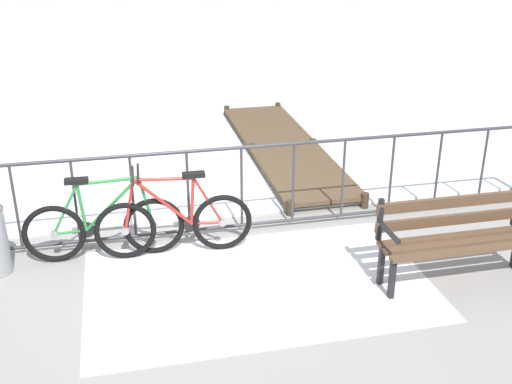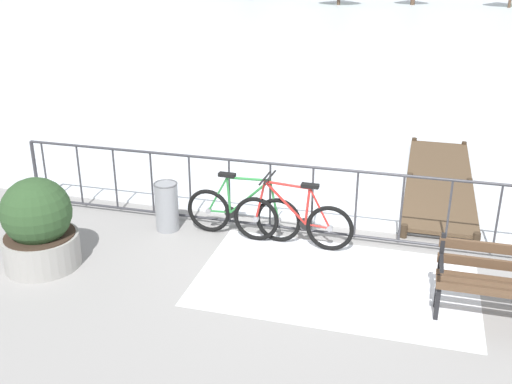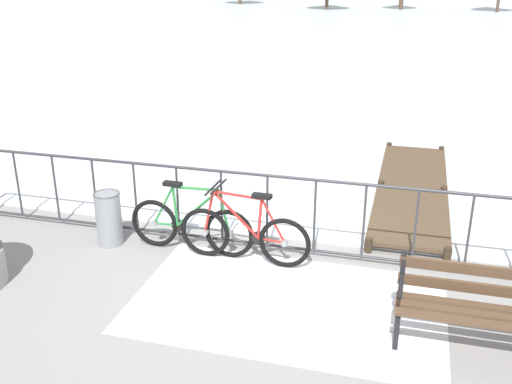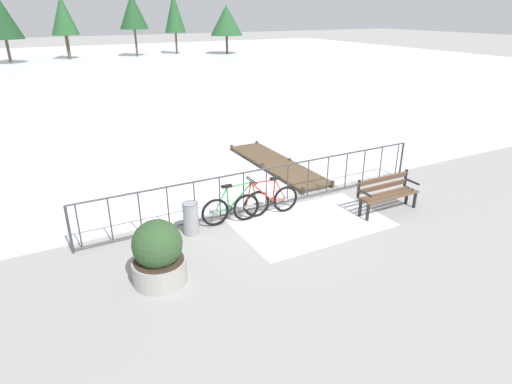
{
  "view_description": "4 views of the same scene",
  "coord_description": "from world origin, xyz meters",
  "px_view_note": "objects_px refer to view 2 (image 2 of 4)",
  "views": [
    {
      "loc": [
        -0.69,
        -6.48,
        3.38
      ],
      "look_at": [
        0.74,
        -0.22,
        0.59
      ],
      "focal_mm": 43.84,
      "sensor_mm": 36.0,
      "label": 1
    },
    {
      "loc": [
        1.34,
        -7.8,
        3.88
      ],
      "look_at": [
        -0.78,
        -0.18,
        0.67
      ],
      "focal_mm": 42.39,
      "sensor_mm": 36.0,
      "label": 2
    },
    {
      "loc": [
        1.7,
        -6.79,
        3.61
      ],
      "look_at": [
        -0.12,
        -0.1,
        0.85
      ],
      "focal_mm": 41.67,
      "sensor_mm": 36.0,
      "label": 3
    },
    {
      "loc": [
        -4.85,
        -8.46,
        4.57
      ],
      "look_at": [
        -0.72,
        -0.81,
        0.89
      ],
      "focal_mm": 30.39,
      "sensor_mm": 36.0,
      "label": 4
    }
  ],
  "objects_px": {
    "trash_bin": "(167,206)",
    "bicycle_second": "(293,221)",
    "planter_with_shrub": "(38,226)",
    "bicycle_near_railing": "(243,213)",
    "park_bench": "(512,278)"
  },
  "relations": [
    {
      "from": "trash_bin",
      "to": "bicycle_second",
      "type": "bearing_deg",
      "value": -0.36
    },
    {
      "from": "bicycle_near_railing",
      "to": "trash_bin",
      "type": "bearing_deg",
      "value": -176.41
    },
    {
      "from": "park_bench",
      "to": "trash_bin",
      "type": "xyz_separation_m",
      "value": [
        -4.59,
        1.13,
        -0.14
      ]
    },
    {
      "from": "park_bench",
      "to": "trash_bin",
      "type": "relative_size",
      "value": 2.19
    },
    {
      "from": "trash_bin",
      "to": "bicycle_near_railing",
      "type": "bearing_deg",
      "value": 3.59
    },
    {
      "from": "bicycle_near_railing",
      "to": "trash_bin",
      "type": "relative_size",
      "value": 2.34
    },
    {
      "from": "planter_with_shrub",
      "to": "trash_bin",
      "type": "distance_m",
      "value": 1.85
    },
    {
      "from": "bicycle_near_railing",
      "to": "planter_with_shrub",
      "type": "xyz_separation_m",
      "value": [
        -2.28,
        -1.52,
        0.19
      ]
    },
    {
      "from": "bicycle_near_railing",
      "to": "trash_bin",
      "type": "distance_m",
      "value": 1.14
    },
    {
      "from": "bicycle_second",
      "to": "trash_bin",
      "type": "xyz_separation_m",
      "value": [
        -1.88,
        0.01,
        0.0
      ]
    },
    {
      "from": "bicycle_near_railing",
      "to": "park_bench",
      "type": "relative_size",
      "value": 1.07
    },
    {
      "from": "planter_with_shrub",
      "to": "trash_bin",
      "type": "bearing_deg",
      "value": 51.79
    },
    {
      "from": "planter_with_shrub",
      "to": "bicycle_near_railing",
      "type": "bearing_deg",
      "value": 33.73
    },
    {
      "from": "bicycle_near_railing",
      "to": "park_bench",
      "type": "xyz_separation_m",
      "value": [
        3.45,
        -1.2,
        0.14
      ]
    },
    {
      "from": "bicycle_near_railing",
      "to": "bicycle_second",
      "type": "bearing_deg",
      "value": -6.34
    }
  ]
}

